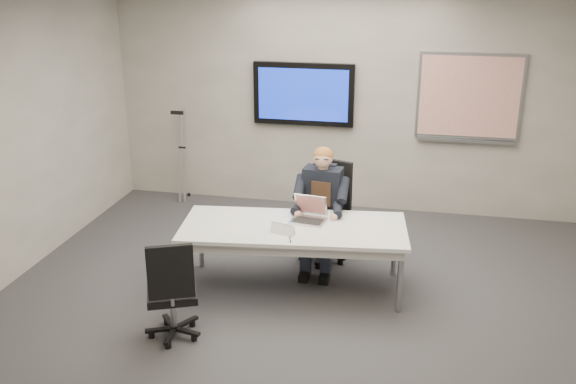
% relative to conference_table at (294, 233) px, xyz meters
% --- Properties ---
extents(floor, '(6.00, 6.00, 0.02)m').
position_rel_conference_table_xyz_m(floor, '(0.15, -0.60, -0.60)').
color(floor, '#353537').
rests_on(floor, ground).
extents(ceiling, '(6.00, 6.00, 0.02)m').
position_rel_conference_table_xyz_m(ceiling, '(0.15, -0.60, 2.20)').
color(ceiling, white).
rests_on(ceiling, wall_back).
extents(wall_back, '(6.00, 0.02, 2.80)m').
position_rel_conference_table_xyz_m(wall_back, '(0.15, 2.40, 0.80)').
color(wall_back, gray).
rests_on(wall_back, ground).
extents(conference_table, '(2.28, 1.16, 0.67)m').
position_rel_conference_table_xyz_m(conference_table, '(0.00, 0.00, 0.00)').
color(conference_table, white).
rests_on(conference_table, ground).
extents(tv_display, '(1.30, 0.09, 0.80)m').
position_rel_conference_table_xyz_m(tv_display, '(-0.35, 2.35, 0.90)').
color(tv_display, black).
rests_on(tv_display, wall_back).
extents(whiteboard, '(1.25, 0.08, 1.10)m').
position_rel_conference_table_xyz_m(whiteboard, '(1.70, 2.37, 0.93)').
color(whiteboard, gray).
rests_on(whiteboard, wall_back).
extents(office_chair_far, '(0.66, 0.66, 1.09)m').
position_rel_conference_table_xyz_m(office_chair_far, '(0.20, 0.75, -0.26)').
color(office_chair_far, black).
rests_on(office_chair_far, ground).
extents(office_chair_near, '(0.60, 0.60, 0.95)m').
position_rel_conference_table_xyz_m(office_chair_near, '(-0.83, -1.11, -0.30)').
color(office_chair_near, black).
rests_on(office_chair_near, ground).
extents(seated_person, '(0.42, 0.72, 1.30)m').
position_rel_conference_table_xyz_m(seated_person, '(0.18, 0.50, -0.07)').
color(seated_person, '#202636').
rests_on(seated_person, office_chair_far).
extents(crutch, '(0.24, 0.61, 1.35)m').
position_rel_conference_table_xyz_m(crutch, '(-1.97, 2.19, 0.06)').
color(crutch, '#AEB0B6').
rests_on(crutch, ground).
extents(laptop, '(0.37, 0.36, 0.24)m').
position_rel_conference_table_xyz_m(laptop, '(0.12, 0.19, 0.14)').
color(laptop, silver).
rests_on(laptop, conference_table).
extents(name_tent, '(0.25, 0.13, 0.10)m').
position_rel_conference_table_xyz_m(name_tent, '(-0.06, -0.20, 0.13)').
color(name_tent, white).
rests_on(name_tent, conference_table).
extents(pen, '(0.05, 0.13, 0.01)m').
position_rel_conference_table_xyz_m(pen, '(0.04, -0.34, 0.08)').
color(pen, black).
rests_on(pen, conference_table).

